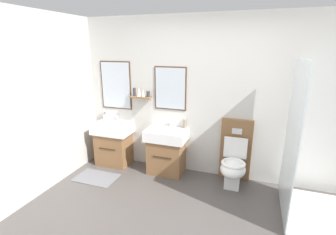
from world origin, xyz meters
name	(u,v)px	position (x,y,z in m)	size (l,w,h in m)	color
wall_back	(211,98)	(-0.02, 1.68, 1.28)	(4.61, 0.27, 2.56)	beige
wall_left	(11,112)	(-2.25, 0.00, 1.28)	(0.12, 3.49, 2.56)	beige
bath_mat	(96,178)	(-1.69, 0.84, 0.01)	(0.68, 0.44, 0.01)	slate
vanity_sink_left	(114,142)	(-1.69, 1.43, 0.40)	(0.67, 0.47, 0.76)	brown
tap_on_left_sink	(117,117)	(-1.69, 1.60, 0.83)	(0.03, 0.13, 0.11)	silver
vanity_sink_right	(167,150)	(-0.68, 1.43, 0.40)	(0.67, 0.47, 0.76)	brown
tap_on_right_sink	(170,123)	(-0.68, 1.60, 0.83)	(0.03, 0.13, 0.11)	silver
toilet	(234,161)	(0.43, 1.42, 0.38)	(0.48, 0.62, 1.00)	brown
toothbrush_cup	(105,117)	(-1.95, 1.58, 0.82)	(0.07, 0.07, 0.21)	silver
soap_dispenser	(185,124)	(-0.42, 1.59, 0.84)	(0.06, 0.06, 0.19)	gray
folded_hand_towel	(161,131)	(-0.72, 1.29, 0.79)	(0.22, 0.16, 0.04)	white
shower_tray	(311,187)	(1.39, 0.94, 0.41)	(0.96, 1.03, 1.95)	white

